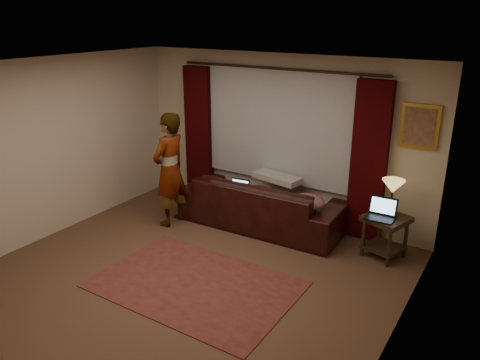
% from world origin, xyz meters
% --- Properties ---
extents(floor, '(5.00, 5.00, 0.01)m').
position_xyz_m(floor, '(0.00, 0.00, -0.01)').
color(floor, '#523626').
rests_on(floor, ground).
extents(ceiling, '(5.00, 5.00, 0.02)m').
position_xyz_m(ceiling, '(0.00, 0.00, 2.60)').
color(ceiling, silver).
rests_on(ceiling, ground).
extents(wall_back, '(5.00, 0.02, 2.60)m').
position_xyz_m(wall_back, '(0.00, 2.50, 1.30)').
color(wall_back, '#C0B199').
rests_on(wall_back, ground).
extents(wall_left, '(0.02, 5.00, 2.60)m').
position_xyz_m(wall_left, '(-2.50, 0.00, 1.30)').
color(wall_left, '#C0B199').
rests_on(wall_left, ground).
extents(wall_right, '(0.02, 5.00, 2.60)m').
position_xyz_m(wall_right, '(2.50, 0.00, 1.30)').
color(wall_right, '#C0B199').
rests_on(wall_right, ground).
extents(sheer_curtain, '(2.50, 0.05, 1.80)m').
position_xyz_m(sheer_curtain, '(0.00, 2.44, 1.50)').
color(sheer_curtain, '#A5A5AD').
rests_on(sheer_curtain, wall_back).
extents(drape_left, '(0.50, 0.14, 2.30)m').
position_xyz_m(drape_left, '(-1.50, 2.39, 1.18)').
color(drape_left, black).
rests_on(drape_left, floor).
extents(drape_right, '(0.50, 0.14, 2.30)m').
position_xyz_m(drape_right, '(1.50, 2.39, 1.18)').
color(drape_right, black).
rests_on(drape_right, floor).
extents(curtain_rod, '(0.04, 0.04, 3.40)m').
position_xyz_m(curtain_rod, '(0.00, 2.39, 2.38)').
color(curtain_rod, black).
rests_on(curtain_rod, wall_back).
extents(picture_frame, '(0.50, 0.04, 0.60)m').
position_xyz_m(picture_frame, '(2.10, 2.47, 1.75)').
color(picture_frame, '#B78C2F').
rests_on(picture_frame, wall_back).
extents(sofa, '(2.59, 1.18, 1.03)m').
position_xyz_m(sofa, '(0.02, 1.95, 0.52)').
color(sofa, black).
rests_on(sofa, floor).
extents(throw_blanket, '(0.82, 0.44, 0.09)m').
position_xyz_m(throw_blanket, '(0.16, 2.18, 1.03)').
color(throw_blanket, '#9D9A96').
rests_on(throw_blanket, sofa).
extents(clothing_pile, '(0.56, 0.47, 0.21)m').
position_xyz_m(clothing_pile, '(0.85, 1.82, 0.62)').
color(clothing_pile, '#764456').
rests_on(clothing_pile, sofa).
extents(laptop_sofa, '(0.34, 0.36, 0.22)m').
position_xyz_m(laptop_sofa, '(-0.29, 1.72, 0.63)').
color(laptop_sofa, black).
rests_on(laptop_sofa, sofa).
extents(area_rug, '(2.43, 1.62, 0.01)m').
position_xyz_m(area_rug, '(0.19, 0.02, 0.01)').
color(area_rug, brown).
rests_on(area_rug, floor).
extents(end_table, '(0.65, 0.65, 0.60)m').
position_xyz_m(end_table, '(1.93, 1.98, 0.30)').
color(end_table, black).
rests_on(end_table, floor).
extents(tiffany_lamp, '(0.38, 0.38, 0.48)m').
position_xyz_m(tiffany_lamp, '(1.94, 2.11, 0.84)').
color(tiffany_lamp, olive).
rests_on(tiffany_lamp, end_table).
extents(laptop_table, '(0.38, 0.41, 0.27)m').
position_xyz_m(laptop_table, '(1.87, 1.86, 0.73)').
color(laptop_table, black).
rests_on(laptop_table, end_table).
extents(person, '(0.52, 0.52, 1.78)m').
position_xyz_m(person, '(-1.22, 1.27, 0.89)').
color(person, '#9D9A96').
rests_on(person, floor).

